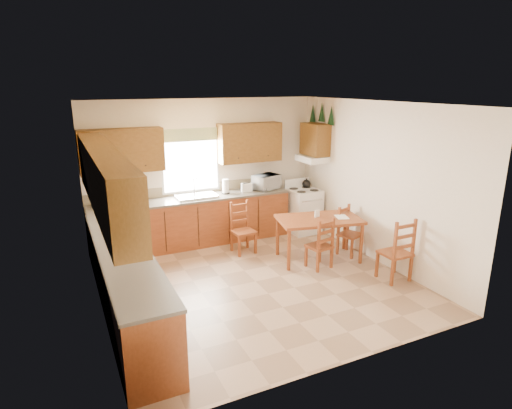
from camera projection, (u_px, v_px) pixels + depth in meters
name	position (u px, v px, depth m)	size (l,w,h in m)	color
floor	(256.00, 281.00, 6.65)	(4.50, 4.50, 0.00)	#A38064
ceiling	(256.00, 103.00, 5.90)	(4.50, 4.50, 0.00)	olive
wall_left	(93.00, 218.00, 5.35)	(4.50, 4.50, 0.00)	silver
wall_right	(376.00, 183.00, 7.20)	(4.50, 4.50, 0.00)	silver
wall_back	(206.00, 170.00, 8.23)	(4.50, 4.50, 0.00)	silver
wall_front	(351.00, 250.00, 4.32)	(4.50, 4.50, 0.00)	silver
lower_cab_back	(193.00, 222.00, 8.06)	(3.75, 0.60, 0.88)	brown
lower_cab_left	(126.00, 284.00, 5.59)	(0.60, 3.60, 0.88)	brown
counter_back	(192.00, 199.00, 7.94)	(3.75, 0.63, 0.04)	#575047
counter_left	(123.00, 251.00, 5.46)	(0.63, 3.60, 0.04)	#575047
backsplash	(188.00, 190.00, 8.16)	(3.75, 0.01, 0.18)	gray
upper_cab_back_left	(122.00, 151.00, 7.31)	(1.41, 0.33, 0.75)	brown
upper_cab_back_right	(250.00, 143.00, 8.30)	(1.25, 0.33, 0.75)	brown
upper_cab_left	(105.00, 179.00, 5.15)	(0.33, 3.60, 0.75)	brown
upper_cab_stove	(315.00, 139.00, 8.41)	(0.33, 0.62, 0.62)	brown
range_hood	(312.00, 159.00, 8.50)	(0.44, 0.62, 0.12)	white
window_frame	(191.00, 161.00, 8.02)	(1.13, 0.02, 1.18)	white
window_pane	(191.00, 162.00, 8.02)	(1.05, 0.01, 1.10)	white
window_valance	(190.00, 135.00, 7.86)	(1.19, 0.01, 0.24)	#436A34
sink_basin	(196.00, 196.00, 7.96)	(0.75, 0.45, 0.04)	silver
pine_decal_a	(331.00, 115.00, 8.06)	(0.22, 0.22, 0.36)	black
pine_decal_b	(322.00, 112.00, 8.32)	(0.22, 0.22, 0.36)	black
pine_decal_c	(313.00, 113.00, 8.61)	(0.22, 0.22, 0.36)	black
stove	(303.00, 211.00, 8.76)	(0.59, 0.61, 0.87)	white
coffeemaker	(106.00, 197.00, 7.27)	(0.22, 0.26, 0.37)	white
paper_towel	(226.00, 186.00, 8.19)	(0.12, 0.12, 0.28)	white
toaster	(247.00, 187.00, 8.36)	(0.20, 0.13, 0.16)	white
microwave	(266.00, 182.00, 8.53)	(0.48, 0.35, 0.29)	white
dining_table	(318.00, 239.00, 7.40)	(1.40, 0.80, 0.75)	brown
chair_near_left	(319.00, 243.00, 7.05)	(0.37, 0.35, 0.87)	brown
chair_near_right	(395.00, 249.00, 6.59)	(0.42, 0.40, 1.01)	brown
chair_far_left	(243.00, 228.00, 7.67)	(0.39, 0.37, 0.92)	brown
chair_far_right	(350.00, 231.00, 7.59)	(0.37, 0.35, 0.87)	brown
table_paper	(342.00, 217.00, 7.35)	(0.20, 0.26, 0.00)	white
table_card	(317.00, 213.00, 7.34)	(0.09, 0.02, 0.13)	white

